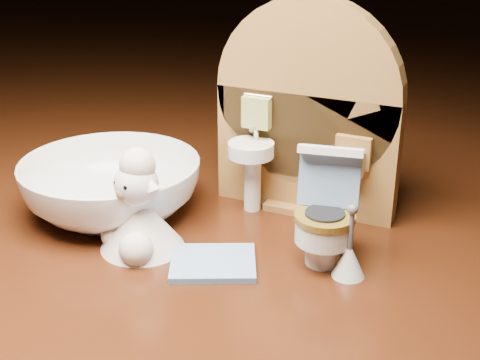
# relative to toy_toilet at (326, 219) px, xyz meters

# --- Properties ---
(backdrop_panel) EXTENTS (0.13, 0.05, 0.15)m
(backdrop_panel) POSITION_rel_toy_toilet_xyz_m (-0.04, 0.06, 0.04)
(backdrop_panel) COLOR olive
(backdrop_panel) RESTS_ON ground
(toy_toilet) EXTENTS (0.04, 0.05, 0.07)m
(toy_toilet) POSITION_rel_toy_toilet_xyz_m (0.00, 0.00, 0.00)
(toy_toilet) COLOR white
(toy_toilet) RESTS_ON ground
(bath_mat) EXTENTS (0.06, 0.06, 0.00)m
(bath_mat) POSITION_rel_toy_toilet_xyz_m (-0.06, -0.04, -0.02)
(bath_mat) COLOR #6F95C6
(bath_mat) RESTS_ON ground
(toilet_brush) EXTENTS (0.02, 0.02, 0.05)m
(toilet_brush) POSITION_rel_toy_toilet_xyz_m (0.02, -0.02, -0.01)
(toilet_brush) COLOR white
(toilet_brush) RESTS_ON ground
(plush_lamb) EXTENTS (0.05, 0.06, 0.07)m
(plush_lamb) POSITION_rel_toy_toilet_xyz_m (-0.11, -0.04, -0.00)
(plush_lamb) COLOR silver
(plush_lamb) RESTS_ON ground
(ceramic_bowl) EXTENTS (0.15, 0.15, 0.04)m
(ceramic_bowl) POSITION_rel_toy_toilet_xyz_m (-0.16, -0.00, -0.01)
(ceramic_bowl) COLOR white
(ceramic_bowl) RESTS_ON ground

